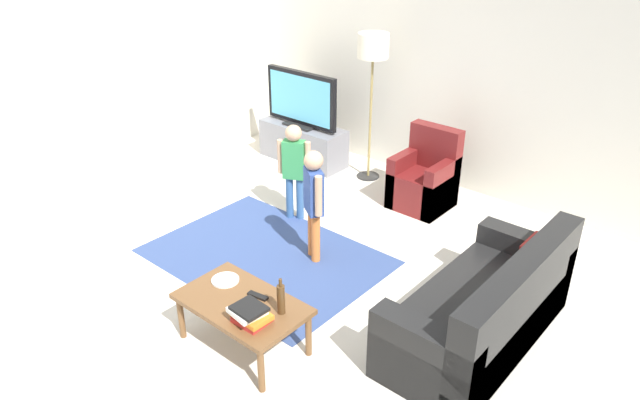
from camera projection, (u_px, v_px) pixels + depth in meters
The scene contains 16 objects.
ground at pixel (277, 287), 5.38m from camera, with size 7.80×7.80×0.00m, color beige.
wall_back at pixel (457, 73), 6.79m from camera, with size 6.00×0.12×2.70m, color silver.
wall_left at pixel (77, 81), 6.51m from camera, with size 0.12×6.00×2.70m, color silver.
area_rug at pixel (266, 256), 5.83m from camera, with size 2.20×1.60×0.01m, color #33477A.
tv_stand at pixel (303, 144), 7.84m from camera, with size 1.20×0.44×0.50m.
tv at pixel (301, 100), 7.55m from camera, with size 1.10×0.28×0.71m.
couch at pixel (488, 313), 4.58m from camera, with size 0.80×1.80×0.86m.
armchair at pixel (425, 181), 6.69m from camera, with size 0.60×0.60×0.90m.
floor_lamp at pixel (373, 54), 6.79m from camera, with size 0.36×0.36×1.78m.
child_near_tv at pixel (294, 164), 6.25m from camera, with size 0.33×0.22×1.07m.
child_center at pixel (314, 196), 5.52m from camera, with size 0.33×0.24×1.12m.
coffee_table at pixel (242, 307), 4.51m from camera, with size 1.00×0.60×0.42m.
book_stack at pixel (250, 314), 4.25m from camera, with size 0.29×0.25×0.14m.
bottle at pixel (281, 299), 4.32m from camera, with size 0.06×0.06×0.30m.
tv_remote at pixel (258, 296), 4.54m from camera, with size 0.17×0.05×0.02m, color black.
plate at pixel (225, 280), 4.73m from camera, with size 0.22×0.22×0.02m.
Camera 1 is at (3.19, -3.11, 3.15)m, focal length 33.43 mm.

